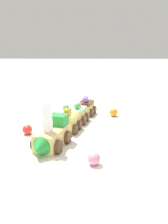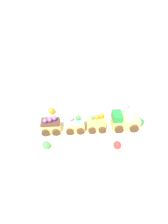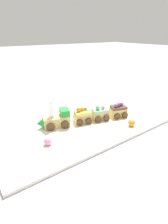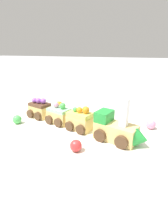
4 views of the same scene
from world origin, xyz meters
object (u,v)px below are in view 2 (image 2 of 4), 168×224
Objects in this scene: gumball_orange at (51,111)px; gumball_pink at (130,105)px; cake_train_locomotive at (127,121)px; cake_car_mint at (75,124)px; gumball_red at (117,145)px; cake_car_chocolate at (51,125)px; cake_car_lemon at (97,123)px; gumball_green at (46,145)px.

gumball_pink is at bearing -12.55° from gumball_orange.
cake_train_locomotive reaches higher than gumball_pink.
cake_car_mint is at bearing -169.92° from gumball_pink.
cake_train_locomotive is at bearing 44.24° from gumball_red.
gumball_pink is (0.37, 0.02, -0.01)m from cake_car_chocolate.
cake_car_lemon is 2.88× the size of gumball_pink.
gumball_orange reaches higher than gumball_red.
cake_car_lemon is (-0.12, 0.03, -0.00)m from cake_train_locomotive.
cake_car_chocolate is 0.11m from gumball_orange.
gumball_orange is at bearing 167.45° from gumball_pink.
gumball_orange is (0.02, 0.10, -0.01)m from cake_car_chocolate.
cake_car_chocolate is at bearing 66.23° from gumball_green.
cake_train_locomotive is at bearing -127.22° from gumball_pink.
cake_car_chocolate is (-0.29, 0.08, -0.00)m from cake_train_locomotive.
cake_car_mint is 0.09m from cake_car_chocolate.
cake_car_lemon is 0.18m from cake_car_chocolate.
cake_train_locomotive reaches higher than cake_car_chocolate.
gumball_green is at bearing -140.94° from cake_car_mint.
cake_train_locomotive is 5.07× the size of gumball_red.
cake_car_mint is 2.93× the size of gumball_red.
cake_train_locomotive is at bearing -0.51° from gumball_green.
cake_train_locomotive is 0.12m from gumball_red.
gumball_pink is at bearing 19.60° from cake_car_chocolate.
gumball_red is at bearing -119.94° from cake_train_locomotive.
cake_car_mint and cake_car_chocolate have the same top height.
cake_car_mint is at bearing 179.89° from cake_car_lemon.
gumball_orange is (-0.07, 0.13, -0.01)m from cake_car_mint.
gumball_pink is (0.20, 0.07, -0.01)m from cake_car_lemon.
gumball_orange is 0.33m from gumball_red.
gumball_green is at bearing -164.69° from cake_train_locomotive.
cake_car_mint is at bearing 0.15° from cake_car_chocolate.
gumball_red is (0.03, -0.12, -0.01)m from cake_car_lemon.
gumball_orange is (-0.27, 0.19, -0.01)m from cake_train_locomotive.
cake_car_mint is 2.82× the size of gumball_orange.
cake_train_locomotive reaches higher than gumball_green.
gumball_green is (-0.04, -0.08, -0.01)m from cake_car_chocolate.
cake_train_locomotive is 0.21m from cake_car_mint.
cake_car_mint is at bearing 23.24° from gumball_green.
gumball_orange is at bearing 124.29° from gumball_red.
cake_train_locomotive is 0.14m from gumball_pink.
gumball_red is (0.11, -0.14, -0.01)m from cake_car_mint.
gumball_orange is at bearing 93.67° from cake_car_chocolate.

